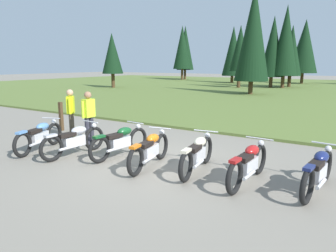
{
  "coord_description": "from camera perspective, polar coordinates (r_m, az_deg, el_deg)",
  "views": [
    {
      "loc": [
        4.23,
        -6.07,
        2.48
      ],
      "look_at": [
        0.0,
        0.6,
        0.9
      ],
      "focal_mm": 33.06,
      "sensor_mm": 36.0,
      "label": 1
    }
  ],
  "objects": [
    {
      "name": "trail_marker_post",
      "position": [
        12.36,
        -19.11,
        1.68
      ],
      "size": [
        0.12,
        0.12,
        1.09
      ],
      "primitive_type": "cube",
      "color": "#47331E",
      "rests_on": "ground"
    },
    {
      "name": "motorcycle_navy",
      "position": [
        6.77,
        25.96,
        -7.43
      ],
      "size": [
        0.62,
        2.1,
        0.88
      ],
      "color": "black",
      "rests_on": "ground"
    },
    {
      "name": "ground_plane",
      "position": [
        7.81,
        -2.38,
        -7.23
      ],
      "size": [
        140.0,
        140.0,
        0.0
      ],
      "primitive_type": "plane",
      "color": "gray"
    },
    {
      "name": "grass_moorland",
      "position": [
        32.53,
        24.95,
        5.99
      ],
      "size": [
        80.0,
        44.0,
        0.1
      ],
      "primitive_type": "cube",
      "color": "#5B7033",
      "rests_on": "ground"
    },
    {
      "name": "motorcycle_red",
      "position": [
        6.75,
        14.65,
        -6.68
      ],
      "size": [
        0.62,
        2.1,
        0.88
      ],
      "color": "black",
      "rests_on": "ground"
    },
    {
      "name": "motorcycle_silver",
      "position": [
        8.89,
        -16.88,
        -2.47
      ],
      "size": [
        0.62,
        2.1,
        0.88
      ],
      "color": "black",
      "rests_on": "ground"
    },
    {
      "name": "motorcycle_orange",
      "position": [
        7.58,
        -3.36,
        -4.35
      ],
      "size": [
        0.66,
        2.09,
        0.88
      ],
      "color": "black",
      "rests_on": "ground"
    },
    {
      "name": "rider_in_hivis_vest",
      "position": [
        9.84,
        -14.4,
        2.0
      ],
      "size": [
        0.22,
        0.55,
        1.67
      ],
      "color": "#2D2D38",
      "rests_on": "ground"
    },
    {
      "name": "motorcycle_sky_blue",
      "position": [
        9.74,
        -22.6,
        -1.67
      ],
      "size": [
        0.83,
        2.04,
        0.88
      ],
      "color": "black",
      "rests_on": "ground"
    },
    {
      "name": "motorcycle_british_green",
      "position": [
        8.49,
        -8.79,
        -2.75
      ],
      "size": [
        0.62,
        2.1,
        0.88
      ],
      "color": "black",
      "rests_on": "ground"
    },
    {
      "name": "forest_treeline",
      "position": [
        37.42,
        21.56,
        13.62
      ],
      "size": [
        39.68,
        27.81,
        8.63
      ],
      "color": "#47331E",
      "rests_on": "ground"
    },
    {
      "name": "motorcycle_cream",
      "position": [
        7.26,
        5.46,
        -5.08
      ],
      "size": [
        0.63,
        2.1,
        0.88
      ],
      "color": "black",
      "rests_on": "ground"
    },
    {
      "name": "rider_with_back_turned",
      "position": [
        10.83,
        -17.46,
        2.66
      ],
      "size": [
        0.4,
        0.44,
        1.67
      ],
      "color": "#4C4233",
      "rests_on": "ground"
    }
  ]
}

